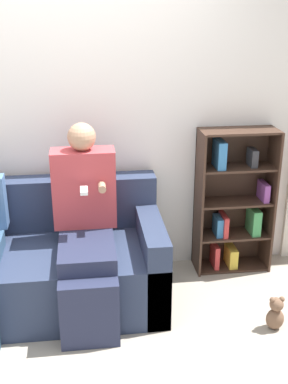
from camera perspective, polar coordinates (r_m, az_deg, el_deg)
ground_plane at (r=3.27m, az=-9.27°, el=-17.51°), size 14.00×14.00×0.00m
back_wall at (r=3.66m, az=-10.07°, el=8.97°), size 10.00×0.06×2.55m
couch at (r=3.56m, az=-12.15°, el=-8.43°), size 1.74×0.89×0.84m
adult_seated at (r=3.28m, az=-6.94°, el=-3.51°), size 0.44×0.79×1.30m
bookshelf at (r=3.91m, az=10.52°, el=-1.28°), size 0.60×0.27×1.16m
teddy_bear at (r=3.42m, az=15.32°, el=-13.77°), size 0.12×0.10×0.25m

